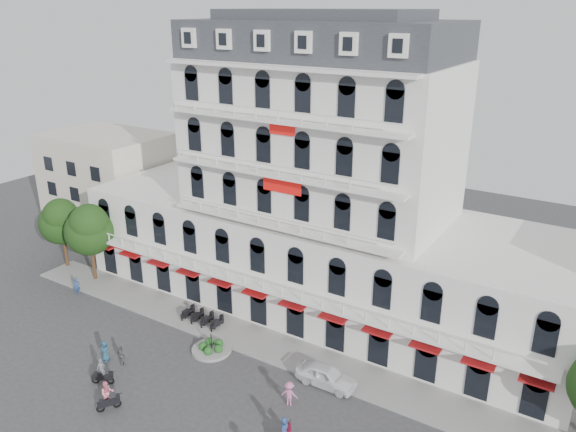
# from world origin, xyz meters

# --- Properties ---
(ground) EXTENTS (120.00, 120.00, 0.00)m
(ground) POSITION_xyz_m (0.00, 0.00, 0.00)
(ground) COLOR #38383A
(ground) RESTS_ON ground
(sidewalk) EXTENTS (53.00, 4.00, 0.16)m
(sidewalk) POSITION_xyz_m (0.00, 9.00, 0.08)
(sidewalk) COLOR gray
(sidewalk) RESTS_ON ground
(main_building) EXTENTS (45.00, 15.00, 25.80)m
(main_building) POSITION_xyz_m (0.00, 18.00, 9.96)
(main_building) COLOR silver
(main_building) RESTS_ON ground
(flank_building_west) EXTENTS (14.00, 10.00, 12.00)m
(flank_building_west) POSITION_xyz_m (-30.00, 20.00, 6.00)
(flank_building_west) COLOR beige
(flank_building_west) RESTS_ON ground
(traffic_island) EXTENTS (3.20, 3.20, 1.60)m
(traffic_island) POSITION_xyz_m (-3.00, 6.00, 0.26)
(traffic_island) COLOR gray
(traffic_island) RESTS_ON ground
(parked_scooter_row) EXTENTS (4.40, 1.80, 1.10)m
(parked_scooter_row) POSITION_xyz_m (-6.35, 8.80, 0.00)
(parked_scooter_row) COLOR black
(parked_scooter_row) RESTS_ON ground
(tree_west_outer) EXTENTS (4.50, 4.48, 7.76)m
(tree_west_outer) POSITION_xyz_m (-25.95, 9.98, 5.35)
(tree_west_outer) COLOR #382314
(tree_west_outer) RESTS_ON ground
(tree_west_inner) EXTENTS (4.76, 4.76, 8.25)m
(tree_west_inner) POSITION_xyz_m (-20.95, 9.48, 5.68)
(tree_west_inner) COLOR #382314
(tree_west_inner) RESTS_ON ground
(parked_car) EXTENTS (4.61, 1.91, 1.56)m
(parked_car) POSITION_xyz_m (6.82, 7.14, 0.78)
(parked_car) COLOR white
(parked_car) RESTS_ON ground
(rider_west) EXTENTS (1.53, 1.06, 2.11)m
(rider_west) POSITION_xyz_m (-7.11, -1.48, 0.94)
(rider_west) COLOR black
(rider_west) RESTS_ON ground
(rider_southwest) EXTENTS (1.09, 1.51, 2.29)m
(rider_southwest) POSITION_xyz_m (-4.50, -3.19, 1.19)
(rider_southwest) COLOR black
(rider_southwest) RESTS_ON ground
(rider_east) EXTENTS (0.57, 1.70, 1.97)m
(rider_east) POSITION_xyz_m (7.39, 0.56, 0.95)
(rider_east) COLOR maroon
(rider_east) RESTS_ON ground
(pedestrian_left) EXTENTS (0.83, 0.54, 1.71)m
(pedestrian_left) POSITION_xyz_m (-9.23, 0.62, 0.85)
(pedestrian_left) COLOR navy
(pedestrian_left) RESTS_ON ground
(pedestrian_mid) EXTENTS (0.99, 0.51, 1.61)m
(pedestrian_mid) POSITION_xyz_m (-7.67, 0.89, 0.81)
(pedestrian_mid) COLOR #585960
(pedestrian_mid) RESTS_ON ground
(pedestrian_right) EXTENTS (1.31, 0.93, 1.84)m
(pedestrian_right) POSITION_xyz_m (5.73, 3.84, 0.92)
(pedestrian_right) COLOR #C4679D
(pedestrian_right) RESTS_ON ground
(pedestrian_far) EXTENTS (0.60, 0.72, 1.69)m
(pedestrian_far) POSITION_xyz_m (-20.00, 6.50, 0.84)
(pedestrian_far) COLOR navy
(pedestrian_far) RESTS_ON ground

